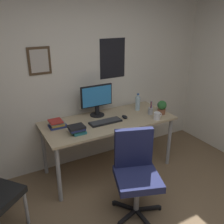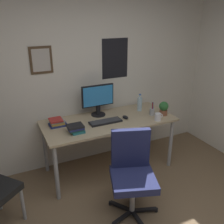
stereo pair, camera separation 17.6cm
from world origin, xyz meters
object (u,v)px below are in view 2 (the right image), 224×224
at_px(monitor, 98,99).
at_px(keyboard, 105,122).
at_px(water_bottle, 140,104).
at_px(coffee_mug_near, 158,117).
at_px(book_stack_left, 76,129).
at_px(book_stack_right, 57,123).
at_px(computer_mouse, 125,117).
at_px(potted_plant, 164,108).
at_px(office_chair, 132,170).
at_px(pen_cup, 152,111).

distance_m(monitor, keyboard, 0.36).
relative_size(water_bottle, coffee_mug_near, 2.02).
height_order(book_stack_left, book_stack_right, book_stack_left).
xyz_separation_m(computer_mouse, potted_plant, (0.54, -0.12, 0.09)).
height_order(computer_mouse, potted_plant, potted_plant).
bearing_deg(book_stack_left, computer_mouse, 10.30).
distance_m(office_chair, computer_mouse, 0.90).
height_order(computer_mouse, pen_cup, pen_cup).
distance_m(office_chair, coffee_mug_near, 0.93).
distance_m(computer_mouse, book_stack_left, 0.75).
height_order(computer_mouse, coffee_mug_near, coffee_mug_near).
bearing_deg(water_bottle, book_stack_right, -179.86).
relative_size(computer_mouse, book_stack_left, 0.55).
relative_size(keyboard, computer_mouse, 3.91).
height_order(keyboard, coffee_mug_near, coffee_mug_near).
xyz_separation_m(keyboard, water_bottle, (0.63, 0.18, 0.09)).
bearing_deg(book_stack_right, book_stack_left, -62.79).
xyz_separation_m(office_chair, book_stack_left, (-0.40, 0.66, 0.29)).
relative_size(coffee_mug_near, book_stack_left, 0.63).
height_order(monitor, water_bottle, monitor).
xyz_separation_m(monitor, coffee_mug_near, (0.65, -0.52, -0.19)).
bearing_deg(pen_cup, book_stack_right, 170.25).
bearing_deg(keyboard, book_stack_right, 163.56).
distance_m(monitor, computer_mouse, 0.45).
bearing_deg(office_chair, computer_mouse, 66.70).
height_order(office_chair, keyboard, office_chair).
height_order(monitor, potted_plant, monitor).
bearing_deg(potted_plant, office_chair, -142.58).
bearing_deg(monitor, book_stack_left, -137.97).
bearing_deg(monitor, computer_mouse, -43.77).
bearing_deg(monitor, water_bottle, -9.65).
xyz_separation_m(book_stack_left, book_stack_right, (-0.15, 0.30, -0.01)).
distance_m(coffee_mug_near, book_stack_right, 1.32).
height_order(coffee_mug_near, book_stack_left, book_stack_left).
height_order(potted_plant, book_stack_left, potted_plant).
height_order(water_bottle, potted_plant, water_bottle).
bearing_deg(office_chair, book_stack_left, 121.14).
height_order(water_bottle, book_stack_right, water_bottle).
relative_size(potted_plant, book_stack_left, 0.98).
bearing_deg(monitor, office_chair, -92.97).
bearing_deg(computer_mouse, water_bottle, 27.45).
relative_size(office_chair, keyboard, 2.21).
distance_m(monitor, pen_cup, 0.78).
relative_size(monitor, pen_cup, 2.30).
relative_size(water_bottle, book_stack_right, 1.16).
bearing_deg(water_bottle, computer_mouse, -152.55).
xyz_separation_m(office_chair, monitor, (0.06, 1.07, 0.47)).
xyz_separation_m(office_chair, pen_cup, (0.74, 0.74, 0.29)).
distance_m(coffee_mug_near, potted_plant, 0.23).
height_order(potted_plant, pen_cup, pen_cup).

